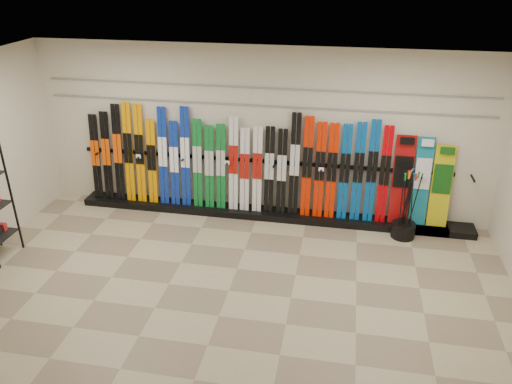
# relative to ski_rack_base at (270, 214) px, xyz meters

# --- Properties ---
(floor) EXTENTS (8.00, 8.00, 0.00)m
(floor) POSITION_rel_ski_rack_base_xyz_m (-0.22, -2.28, -0.06)
(floor) COLOR #85725B
(floor) RESTS_ON ground
(back_wall) EXTENTS (8.00, 0.00, 8.00)m
(back_wall) POSITION_rel_ski_rack_base_xyz_m (-0.22, 0.22, 1.44)
(back_wall) COLOR beige
(back_wall) RESTS_ON floor
(ceiling) EXTENTS (8.00, 8.00, 0.00)m
(ceiling) POSITION_rel_ski_rack_base_xyz_m (-0.22, -2.28, 2.94)
(ceiling) COLOR silver
(ceiling) RESTS_ON back_wall
(ski_rack_base) EXTENTS (8.00, 0.40, 0.12)m
(ski_rack_base) POSITION_rel_ski_rack_base_xyz_m (0.00, 0.00, 0.00)
(ski_rack_base) COLOR black
(ski_rack_base) RESTS_ON floor
(skis) EXTENTS (5.38, 0.21, 1.84)m
(skis) POSITION_rel_ski_rack_base_xyz_m (-0.68, 0.04, 0.90)
(skis) COLOR black
(skis) RESTS_ON ski_rack_base
(snowboards) EXTENTS (0.97, 0.24, 1.52)m
(snowboards) POSITION_rel_ski_rack_base_xyz_m (2.54, 0.07, 0.80)
(snowboards) COLOR #990C0C
(snowboards) RESTS_ON ski_rack_base
(pole_bin) EXTENTS (0.40, 0.40, 0.25)m
(pole_bin) POSITION_rel_ski_rack_base_xyz_m (2.31, -0.28, 0.07)
(pole_bin) COLOR black
(pole_bin) RESTS_ON floor
(ski_poles) EXTENTS (0.31, 0.34, 1.18)m
(ski_poles) POSITION_rel_ski_rack_base_xyz_m (2.32, -0.30, 0.55)
(ski_poles) COLOR black
(ski_poles) RESTS_ON pole_bin
(slatwall_rail_0) EXTENTS (7.60, 0.02, 0.03)m
(slatwall_rail_0) POSITION_rel_ski_rack_base_xyz_m (-0.22, 0.20, 1.94)
(slatwall_rail_0) COLOR gray
(slatwall_rail_0) RESTS_ON back_wall
(slatwall_rail_1) EXTENTS (7.60, 0.02, 0.03)m
(slatwall_rail_1) POSITION_rel_ski_rack_base_xyz_m (-0.22, 0.20, 2.24)
(slatwall_rail_1) COLOR gray
(slatwall_rail_1) RESTS_ON back_wall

